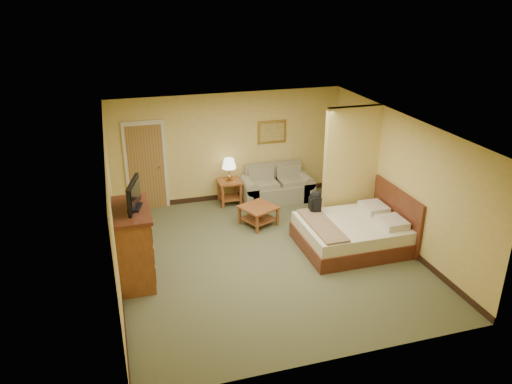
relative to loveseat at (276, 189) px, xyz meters
name	(u,v)px	position (x,y,z in m)	size (l,w,h in m)	color
floor	(267,256)	(-1.07, -2.57, -0.28)	(6.00, 6.00, 0.00)	brown
ceiling	(268,126)	(-1.07, -2.57, 2.32)	(6.00, 6.00, 0.00)	white
back_wall	(229,147)	(-1.07, 0.43, 1.02)	(5.50, 0.02, 2.60)	#D6B95B
left_wall	(112,213)	(-3.82, -2.57, 1.02)	(0.02, 6.00, 2.60)	#D6B95B
right_wall	(399,179)	(1.68, -2.57, 1.02)	(0.02, 6.00, 2.60)	#D6B95B
partition	(351,167)	(1.08, -1.65, 1.02)	(1.20, 0.15, 2.60)	#D6B95B
door	(146,166)	(-3.02, 0.39, 0.75)	(0.94, 0.16, 2.10)	beige
baseboard	(230,196)	(-1.07, 0.42, -0.22)	(5.50, 0.02, 0.12)	black
loveseat	(276,189)	(0.00, 0.00, 0.00)	(1.71, 0.80, 0.87)	gray
side_table	(230,189)	(-1.15, 0.08, 0.11)	(0.54, 0.54, 0.60)	brown
table_lamp	(229,164)	(-1.15, 0.08, 0.73)	(0.33, 0.33, 0.54)	#AA783E
coffee_table	(258,212)	(-0.82, -1.20, 0.03)	(0.90, 0.90, 0.44)	brown
wall_picture	(272,132)	(0.00, 0.40, 1.32)	(0.72, 0.04, 0.56)	#B78E3F
dresser	(133,245)	(-3.54, -2.66, 0.41)	(0.68, 1.29, 1.38)	brown
tv	(134,196)	(-3.44, -2.66, 1.33)	(0.29, 0.79, 0.49)	black
bed	(355,232)	(0.75, -2.67, 0.02)	(2.05, 1.74, 1.13)	#4F2012
backpack	(316,201)	(0.15, -2.02, 0.51)	(0.21, 0.28, 0.46)	black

